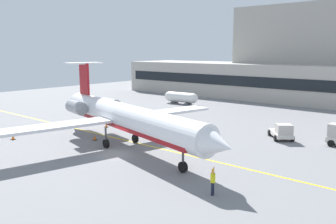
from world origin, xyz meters
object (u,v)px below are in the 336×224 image
at_px(regional_jet, 124,117).
at_px(marshaller, 213,181).
at_px(baggage_tug, 282,132).
at_px(fuel_tank, 181,97).

relative_size(regional_jet, marshaller, 15.01).
bearing_deg(marshaller, baggage_tug, 97.57).
distance_m(baggage_tug, fuel_tank, 28.73).
distance_m(fuel_tank, marshaller, 42.15).
bearing_deg(regional_jet, fuel_tank, 116.64).
bearing_deg(marshaller, regional_jet, 161.72).
bearing_deg(baggage_tug, marshaller, -82.43).
bearing_deg(fuel_tank, marshaller, -49.14).
height_order(regional_jet, fuel_tank, regional_jet).
distance_m(regional_jet, baggage_tug, 17.85).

